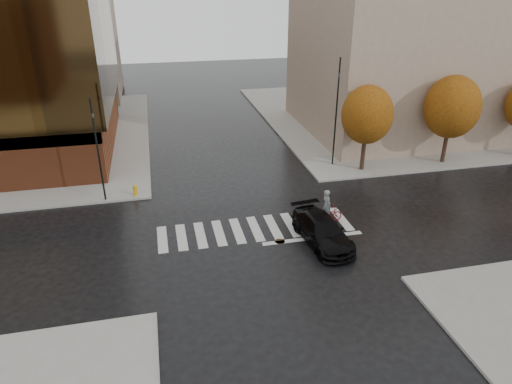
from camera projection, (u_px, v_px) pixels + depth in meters
ground at (257, 233)px, 26.89m from camera, size 120.00×120.00×0.00m
sidewalk_ne at (402, 114)px, 49.54m from camera, size 30.00×30.00×0.15m
crosswalk at (255, 229)px, 27.33m from camera, size 12.00×3.00×0.01m
building_ne_tan at (398, 31)px, 41.31m from camera, size 16.00×16.00×18.00m
building_nw_far at (48, 10)px, 51.86m from camera, size 14.00×12.00×20.00m
tree_ne_a at (367, 115)px, 33.49m from camera, size 3.80×3.80×6.50m
tree_ne_b at (452, 107)px, 34.82m from camera, size 4.20×4.20×6.89m
sedan at (322, 231)px, 25.66m from camera, size 2.65×5.35×1.50m
cyclist at (327, 212)px, 27.71m from camera, size 2.01×0.92×2.20m
traffic_light_nw at (97, 145)px, 28.90m from camera, size 0.21×0.19×6.86m
traffic_light_ne at (337, 104)px, 34.18m from camera, size 0.23×0.25×8.27m
fire_hydrant at (135, 189)px, 30.95m from camera, size 0.28×0.28×0.79m
manhole at (280, 241)px, 26.02m from camera, size 0.71×0.71×0.01m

